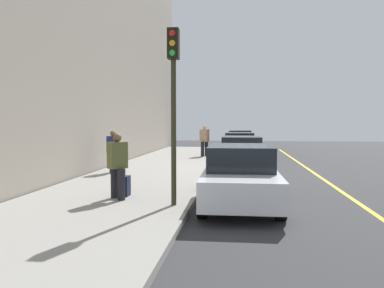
{
  "coord_description": "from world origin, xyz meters",
  "views": [
    {
      "loc": [
        16.25,
        0.12,
        2.09
      ],
      "look_at": [
        0.62,
        -1.84,
        1.21
      ],
      "focal_mm": 35.61,
      "sensor_mm": 36.0,
      "label": 1
    }
  ],
  "objects_px": {
    "parked_car_white": "(240,176)",
    "traffic_light_pole": "(173,86)",
    "pedestrian_tan_coat": "(204,140)",
    "pedestrian_navy_coat": "(113,150)",
    "parked_car_charcoal": "(240,141)",
    "pedestrian_olive_coat": "(118,164)",
    "parked_car_maroon": "(240,146)",
    "parked_car_silver": "(241,155)",
    "rolling_suitcase": "(125,186)"
  },
  "relations": [
    {
      "from": "parked_car_white",
      "to": "rolling_suitcase",
      "type": "xyz_separation_m",
      "value": [
        -0.08,
        -3.03,
        -0.34
      ]
    },
    {
      "from": "parked_car_charcoal",
      "to": "parked_car_white",
      "type": "distance_m",
      "value": 18.93
    },
    {
      "from": "parked_car_charcoal",
      "to": "parked_car_silver",
      "type": "distance_m",
      "value": 12.54
    },
    {
      "from": "parked_car_maroon",
      "to": "pedestrian_navy_coat",
      "type": "height_order",
      "value": "pedestrian_navy_coat"
    },
    {
      "from": "parked_car_maroon",
      "to": "parked_car_white",
      "type": "bearing_deg",
      "value": 0.12
    },
    {
      "from": "pedestrian_navy_coat",
      "to": "parked_car_silver",
      "type": "bearing_deg",
      "value": 109.63
    },
    {
      "from": "pedestrian_tan_coat",
      "to": "pedestrian_navy_coat",
      "type": "distance_m",
      "value": 8.19
    },
    {
      "from": "parked_car_white",
      "to": "traffic_light_pole",
      "type": "distance_m",
      "value": 2.82
    },
    {
      "from": "parked_car_maroon",
      "to": "pedestrian_olive_coat",
      "type": "height_order",
      "value": "pedestrian_olive_coat"
    },
    {
      "from": "pedestrian_tan_coat",
      "to": "traffic_light_pole",
      "type": "bearing_deg",
      "value": 2.13
    },
    {
      "from": "parked_car_charcoal",
      "to": "parked_car_white",
      "type": "relative_size",
      "value": 1.12
    },
    {
      "from": "parked_car_white",
      "to": "traffic_light_pole",
      "type": "bearing_deg",
      "value": -60.9
    },
    {
      "from": "parked_car_silver",
      "to": "rolling_suitcase",
      "type": "distance_m",
      "value": 7.03
    },
    {
      "from": "pedestrian_olive_coat",
      "to": "rolling_suitcase",
      "type": "height_order",
      "value": "pedestrian_olive_coat"
    },
    {
      "from": "parked_car_silver",
      "to": "parked_car_white",
      "type": "relative_size",
      "value": 1.0
    },
    {
      "from": "parked_car_silver",
      "to": "parked_car_white",
      "type": "distance_m",
      "value": 6.39
    },
    {
      "from": "traffic_light_pole",
      "to": "rolling_suitcase",
      "type": "distance_m",
      "value": 3.07
    },
    {
      "from": "parked_car_charcoal",
      "to": "pedestrian_olive_coat",
      "type": "relative_size",
      "value": 2.9
    },
    {
      "from": "pedestrian_tan_coat",
      "to": "pedestrian_navy_coat",
      "type": "height_order",
      "value": "pedestrian_tan_coat"
    },
    {
      "from": "traffic_light_pole",
      "to": "pedestrian_olive_coat",
      "type": "bearing_deg",
      "value": -108.9
    },
    {
      "from": "parked_car_maroon",
      "to": "pedestrian_olive_coat",
      "type": "bearing_deg",
      "value": -13.39
    },
    {
      "from": "parked_car_white",
      "to": "parked_car_charcoal",
      "type": "bearing_deg",
      "value": 179.9
    },
    {
      "from": "parked_car_charcoal",
      "to": "traffic_light_pole",
      "type": "distance_m",
      "value": 19.98
    },
    {
      "from": "parked_car_white",
      "to": "pedestrian_navy_coat",
      "type": "bearing_deg",
      "value": -133.28
    },
    {
      "from": "pedestrian_navy_coat",
      "to": "rolling_suitcase",
      "type": "bearing_deg",
      "value": 22.45
    },
    {
      "from": "pedestrian_tan_coat",
      "to": "rolling_suitcase",
      "type": "distance_m",
      "value": 12.28
    },
    {
      "from": "traffic_light_pole",
      "to": "pedestrian_tan_coat",
      "type": "bearing_deg",
      "value": -177.87
    },
    {
      "from": "parked_car_charcoal",
      "to": "pedestrian_navy_coat",
      "type": "relative_size",
      "value": 2.97
    },
    {
      "from": "parked_car_charcoal",
      "to": "parked_car_silver",
      "type": "relative_size",
      "value": 1.12
    },
    {
      "from": "parked_car_charcoal",
      "to": "traffic_light_pole",
      "type": "bearing_deg",
      "value": -4.59
    },
    {
      "from": "parked_car_charcoal",
      "to": "parked_car_white",
      "type": "xyz_separation_m",
      "value": [
        18.93,
        -0.03,
        -0.0
      ]
    },
    {
      "from": "traffic_light_pole",
      "to": "pedestrian_navy_coat",
      "type": "bearing_deg",
      "value": -148.59
    },
    {
      "from": "parked_car_charcoal",
      "to": "pedestrian_navy_coat",
      "type": "xyz_separation_m",
      "value": [
        14.31,
        -4.94,
        0.26
      ]
    },
    {
      "from": "parked_car_maroon",
      "to": "pedestrian_tan_coat",
      "type": "bearing_deg",
      "value": -83.11
    },
    {
      "from": "pedestrian_tan_coat",
      "to": "pedestrian_olive_coat",
      "type": "height_order",
      "value": "pedestrian_tan_coat"
    },
    {
      "from": "parked_car_charcoal",
      "to": "pedestrian_olive_coat",
      "type": "xyz_separation_m",
      "value": [
        19.27,
        -3.13,
        0.28
      ]
    },
    {
      "from": "parked_car_silver",
      "to": "traffic_light_pole",
      "type": "height_order",
      "value": "traffic_light_pole"
    },
    {
      "from": "parked_car_white",
      "to": "pedestrian_olive_coat",
      "type": "xyz_separation_m",
      "value": [
        0.34,
        -3.09,
        0.28
      ]
    },
    {
      "from": "pedestrian_navy_coat",
      "to": "pedestrian_olive_coat",
      "type": "height_order",
      "value": "pedestrian_olive_coat"
    },
    {
      "from": "parked_car_charcoal",
      "to": "parked_car_maroon",
      "type": "height_order",
      "value": "same"
    },
    {
      "from": "parked_car_white",
      "to": "pedestrian_navy_coat",
      "type": "xyz_separation_m",
      "value": [
        -4.62,
        -4.91,
        0.26
      ]
    },
    {
      "from": "parked_car_silver",
      "to": "rolling_suitcase",
      "type": "bearing_deg",
      "value": -25.98
    },
    {
      "from": "parked_car_white",
      "to": "parked_car_maroon",
      "type": "bearing_deg",
      "value": -179.88
    },
    {
      "from": "parked_car_white",
      "to": "pedestrian_tan_coat",
      "type": "distance_m",
      "value": 12.47
    },
    {
      "from": "pedestrian_tan_coat",
      "to": "parked_car_maroon",
      "type": "bearing_deg",
      "value": 96.89
    },
    {
      "from": "parked_car_silver",
      "to": "pedestrian_navy_coat",
      "type": "distance_m",
      "value": 5.27
    },
    {
      "from": "pedestrian_olive_coat",
      "to": "rolling_suitcase",
      "type": "bearing_deg",
      "value": 171.57
    },
    {
      "from": "parked_car_silver",
      "to": "pedestrian_tan_coat",
      "type": "relative_size",
      "value": 2.41
    },
    {
      "from": "parked_car_silver",
      "to": "pedestrian_navy_coat",
      "type": "bearing_deg",
      "value": -70.37
    },
    {
      "from": "pedestrian_tan_coat",
      "to": "pedestrian_olive_coat",
      "type": "bearing_deg",
      "value": -4.73
    }
  ]
}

